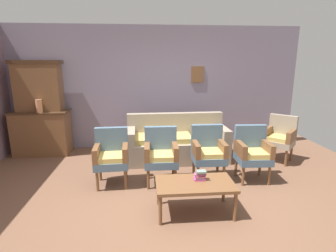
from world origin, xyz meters
TOP-DOWN VIEW (x-y plane):
  - ground_plane at (0.00, 0.00)m, footprint 7.68×7.68m
  - wall_back_with_decor at (0.00, 2.63)m, footprint 6.40×0.09m
  - side_cabinet at (-2.47, 2.25)m, footprint 1.16×0.55m
  - cabinet_upper_hutch at (-2.47, 2.33)m, footprint 0.99×0.38m
  - vase_on_cabinet at (-2.40, 2.07)m, footprint 0.13×0.13m
  - floral_couch at (0.34, 1.68)m, footprint 1.99×0.85m
  - armchair_near_couch_end at (-0.83, 0.67)m, footprint 0.54×0.51m
  - armchair_row_middle at (-0.04, 0.66)m, footprint 0.53×0.50m
  - armchair_near_cabinet at (0.74, 0.72)m, footprint 0.52×0.49m
  - armchair_by_doorway at (1.46, 0.63)m, footprint 0.54×0.51m
  - wingback_chair_by_fireplace at (2.35, 1.43)m, footprint 0.71×0.71m
  - coffee_table at (0.33, -0.28)m, footprint 1.00×0.56m
  - book_stack_on_table at (0.41, -0.21)m, footprint 0.15×0.11m

SIDE VIEW (x-z plane):
  - ground_plane at x=0.00m, z-range 0.00..0.00m
  - floral_couch at x=0.34m, z-range -0.12..0.78m
  - coffee_table at x=0.33m, z-range 0.17..0.59m
  - side_cabinet at x=-2.47m, z-range 0.00..0.93m
  - book_stack_on_table at x=0.41m, z-range 0.42..0.55m
  - armchair_near_couch_end at x=-0.83m, z-range 0.05..0.95m
  - armchair_row_middle at x=-0.04m, z-range 0.05..0.95m
  - armchair_near_cabinet at x=0.74m, z-range 0.05..0.95m
  - armchair_by_doorway at x=1.46m, z-range 0.05..0.95m
  - wingback_chair_by_fireplace at x=2.35m, z-range 0.05..0.95m
  - vase_on_cabinet at x=-2.40m, z-range 0.93..1.20m
  - wall_back_with_decor at x=0.00m, z-range 0.00..2.70m
  - cabinet_upper_hutch at x=-2.47m, z-range 0.94..1.97m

